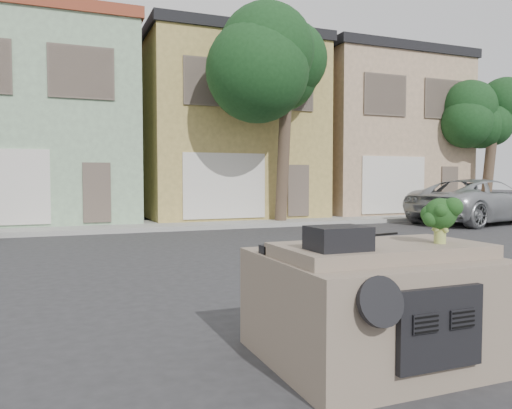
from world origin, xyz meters
TOP-DOWN VIEW (x-y plane):
  - ground_plane at (0.00, 0.00)m, footprint 120.00×120.00m
  - sidewalk at (0.00, 10.50)m, footprint 40.00×3.00m
  - townhouse_mint at (-3.50, 14.50)m, footprint 7.20×8.20m
  - townhouse_tan at (4.00, 14.50)m, footprint 7.20×8.20m
  - townhouse_beige at (11.50, 14.50)m, footprint 7.20×8.20m
  - silver_pickup at (12.28, 7.58)m, footprint 6.52×3.96m
  - tree_near at (5.00, 9.80)m, footprint 4.40×4.00m
  - tree_far at (15.00, 9.80)m, footprint 3.20×3.00m
  - car_dashboard at (0.00, -3.00)m, footprint 2.00×1.80m
  - instrument_hump at (-0.58, -3.35)m, footprint 0.48×0.38m
  - wiper_arm at (0.28, -2.62)m, footprint 0.69×0.15m
  - broccoli at (0.52, -3.33)m, footprint 0.48×0.48m

SIDE VIEW (x-z plane):
  - ground_plane at x=0.00m, z-range 0.00..0.00m
  - silver_pickup at x=12.28m, z-range -0.85..0.85m
  - sidewalk at x=0.00m, z-range 0.00..0.15m
  - car_dashboard at x=0.00m, z-range 0.00..1.12m
  - wiper_arm at x=0.28m, z-range 1.12..1.14m
  - instrument_hump at x=-0.58m, z-range 1.12..1.32m
  - broccoli at x=0.52m, z-range 1.12..1.55m
  - tree_far at x=15.00m, z-range 0.00..6.00m
  - townhouse_mint at x=-3.50m, z-range 0.00..7.55m
  - townhouse_tan at x=4.00m, z-range 0.00..7.55m
  - townhouse_beige at x=11.50m, z-range 0.00..7.55m
  - tree_near at x=5.00m, z-range 0.00..8.50m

